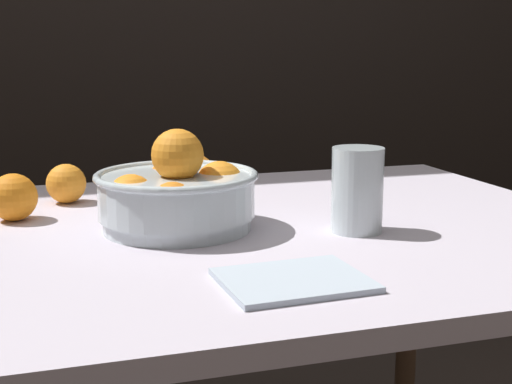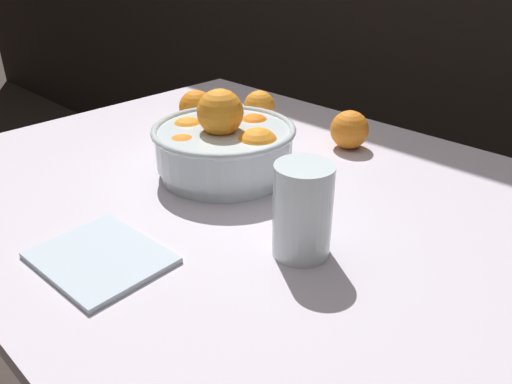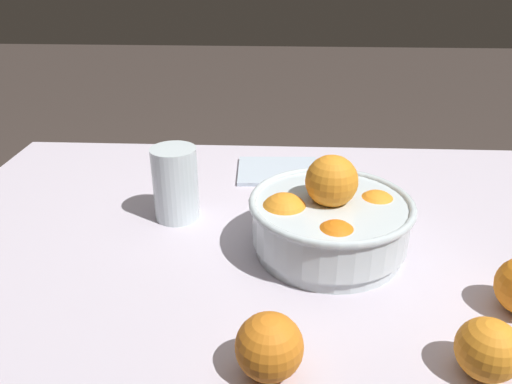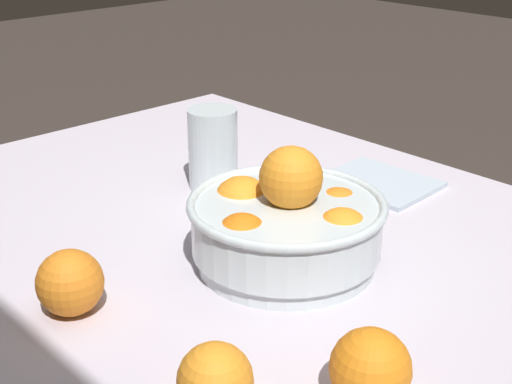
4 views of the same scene
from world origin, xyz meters
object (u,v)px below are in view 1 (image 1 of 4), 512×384
object	(u,v)px
orange_loose_near_bowl	(66,184)
juice_glass	(357,194)
fruit_bowl	(177,194)
orange_loose_aside	(195,174)
orange_loose_front	(13,197)

from	to	relation	value
orange_loose_near_bowl	juice_glass	bearing A→B (deg)	-39.84
fruit_bowl	orange_loose_aside	world-z (taller)	fruit_bowl
orange_loose_front	orange_loose_aside	world-z (taller)	same
fruit_bowl	orange_loose_near_bowl	distance (m)	0.30
juice_glass	fruit_bowl	bearing A→B (deg)	159.56
juice_glass	orange_loose_front	bearing A→B (deg)	155.24
orange_loose_front	juice_glass	bearing A→B (deg)	-24.76
fruit_bowl	orange_loose_front	world-z (taller)	fruit_bowl
fruit_bowl	orange_loose_near_bowl	xyz separation A→B (m)	(-0.16, 0.26, -0.02)
juice_glass	orange_loose_aside	size ratio (longest dim) A/B	1.69
orange_loose_near_bowl	orange_loose_front	world-z (taller)	orange_loose_front
fruit_bowl	orange_loose_front	xyz separation A→B (m)	(-0.25, 0.14, -0.02)
fruit_bowl	juice_glass	world-z (taller)	fruit_bowl
fruit_bowl	orange_loose_front	distance (m)	0.29
orange_loose_front	orange_loose_aside	bearing A→B (deg)	20.63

